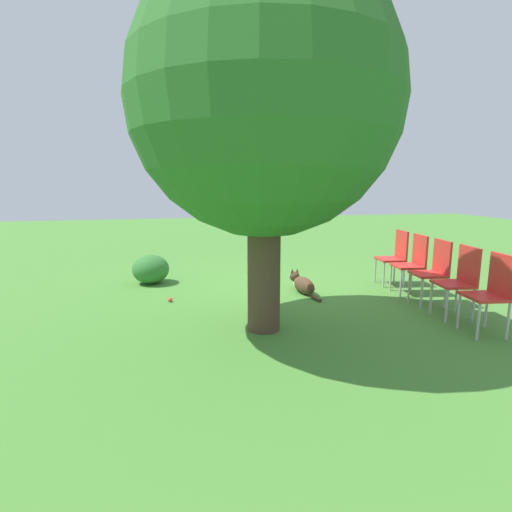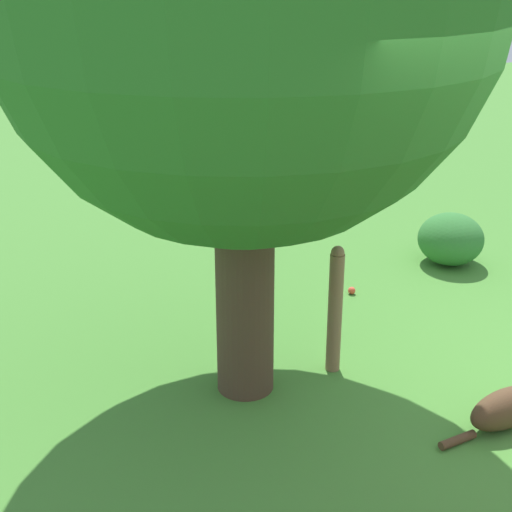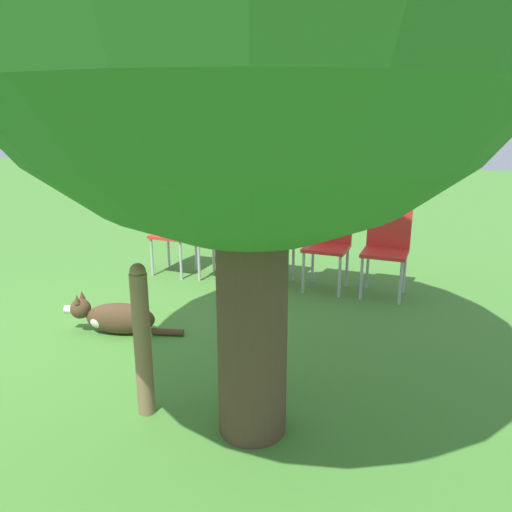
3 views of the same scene
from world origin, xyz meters
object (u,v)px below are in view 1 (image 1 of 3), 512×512
Objects in this scene: fence_post at (252,277)px; red_chair_2 at (434,268)px; dog at (302,284)px; red_chair_1 at (413,260)px; red_chair_0 at (395,254)px; red_chair_4 at (492,289)px; oak_tree at (265,102)px; red_chair_3 at (460,277)px; tennis_ball at (170,300)px.

red_chair_2 is at bearing 175.45° from fence_post.
dog is 1.07× the size of red_chair_1.
dog is at bearing 12.42° from red_chair_0.
oak_tree is at bearing -8.38° from red_chair_4.
red_chair_0 is (-2.77, -0.97, 0.06)m from fence_post.
oak_tree is at bearing 90.50° from fence_post.
red_chair_2 and red_chair_4 have the same top height.
red_chair_0 and red_chair_3 have the same top height.
oak_tree is at bearing 4.39° from red_chair_3.
tennis_ball is at bearing -22.75° from red_chair_4.
dog is 1.34m from fence_post.
red_chair_2 is (-1.67, 1.02, 0.41)m from dog.
red_chair_2 reaches higher than dog.
red_chair_1 is 1.00× the size of red_chair_4.
red_chair_1 and red_chair_4 have the same top height.
red_chair_1 is (0.04, 0.59, 0.00)m from red_chair_0.
red_chair_0 is (-1.76, -0.17, 0.41)m from dog.
oak_tree is 3.19m from tennis_ball.
red_chair_2 is (0.09, 1.19, 0.00)m from red_chair_0.
red_chair_4 is at bearing 92.82° from red_chair_1.
fence_post is (1.01, 0.81, 0.35)m from dog.
red_chair_1 is at bearing -172.08° from fence_post.
tennis_ball is (2.13, 0.08, -0.11)m from dog.
red_chair_0 is 1.00× the size of red_chair_4.
red_chair_1 is (-2.72, -1.06, -2.11)m from oak_tree.
dog is 2.13m from tennis_ball.
fence_post reaches higher than red_chair_1.
red_chair_1 is at bearing -87.18° from red_chair_3.
red_chair_0 is (-2.77, -1.66, -2.11)m from oak_tree.
red_chair_0 is 14.15× the size of tennis_ball.
red_chair_0 and red_chair_4 have the same top height.
red_chair_0 reaches higher than tennis_ball.
red_chair_4 is (-2.60, 1.40, 0.06)m from fence_post.
fence_post is 1.02× the size of red_chair_2.
fence_post is 1.02× the size of red_chair_4.
fence_post is 1.02× the size of red_chair_1.
red_chair_0 is 1.00× the size of red_chair_1.
fence_post reaches higher than dog.
tennis_ball is (1.12, -0.73, -0.46)m from fence_post.
red_chair_3 is (-2.64, 0.81, 0.06)m from fence_post.
tennis_ball is at bearing 83.81° from dog.
red_chair_3 is (0.09, 1.19, 0.00)m from red_chair_1.
fence_post is 1.02× the size of red_chair_0.
oak_tree reaches higher than dog.
dog is at bearing -6.93° from red_chair_1.
red_chair_2 is at bearing -170.02° from oak_tree.
red_chair_3 is 0.59m from red_chair_4.
oak_tree is 4.30× the size of fence_post.
red_chair_3 reaches higher than dog.
oak_tree is 3.61m from red_chair_1.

